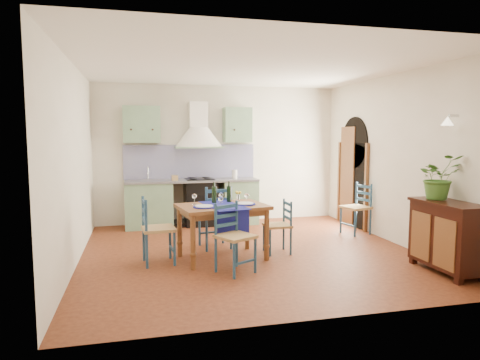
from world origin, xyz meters
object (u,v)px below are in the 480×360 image
sideboard (447,234)px  potted_plant (439,177)px  dining_table (223,211)px  chair_near (234,237)px

sideboard → potted_plant: (0.01, 0.23, 0.73)m
dining_table → potted_plant: size_ratio=2.25×
dining_table → sideboard: bearing=-25.6°
sideboard → potted_plant: potted_plant is taller
potted_plant → chair_near: bearing=170.9°
dining_table → potted_plant: potted_plant is taller
chair_near → dining_table: bearing=91.6°
dining_table → sideboard: 3.03m
dining_table → sideboard: size_ratio=1.29×
chair_near → potted_plant: bearing=-9.1°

